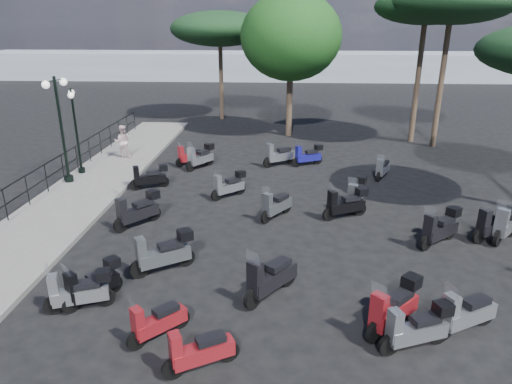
# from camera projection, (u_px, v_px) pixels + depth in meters

# --- Properties ---
(ground) EXTENTS (120.00, 120.00, 0.00)m
(ground) POSITION_uv_depth(u_px,v_px,m) (237.00, 263.00, 12.68)
(ground) COLOR black
(ground) RESTS_ON ground
(sidewalk) EXTENTS (3.00, 30.00, 0.15)m
(sidewalk) POSITION_uv_depth(u_px,v_px,m) (59.00, 213.00, 15.82)
(sidewalk) COLOR #5F5D5B
(sidewalk) RESTS_ON ground
(railing) EXTENTS (0.04, 26.04, 1.10)m
(railing) POSITION_uv_depth(u_px,v_px,m) (16.00, 192.00, 15.42)
(railing) COLOR black
(railing) RESTS_ON sidewalk
(lamp_post_1) EXTENTS (0.54, 1.21, 4.22)m
(lamp_post_1) POSITION_uv_depth(u_px,v_px,m) (61.00, 124.00, 17.87)
(lamp_post_1) COLOR black
(lamp_post_1) RESTS_ON sidewalk
(lamp_post_2) EXTENTS (0.57, 1.00, 3.61)m
(lamp_post_2) POSITION_uv_depth(u_px,v_px,m) (76.00, 126.00, 19.14)
(lamp_post_2) COLOR black
(lamp_post_2) RESTS_ON sidewalk
(pedestrian_far) EXTENTS (0.88, 0.75, 1.56)m
(pedestrian_far) POSITION_uv_depth(u_px,v_px,m) (123.00, 141.00, 21.84)
(pedestrian_far) COLOR beige
(pedestrian_far) RESTS_ON sidewalk
(scooter_1) EXTENTS (1.52, 0.77, 1.26)m
(scooter_1) POSITION_uv_depth(u_px,v_px,m) (79.00, 292.00, 10.43)
(scooter_1) COLOR black
(scooter_1) RESTS_ON ground
(scooter_2) EXTENTS (1.09, 1.32, 1.24)m
(scooter_2) POSITION_uv_depth(u_px,v_px,m) (93.00, 284.00, 10.74)
(scooter_2) COLOR black
(scooter_2) RESTS_ON ground
(scooter_3) EXTENTS (1.26, 1.47, 1.41)m
(scooter_3) POSITION_uv_depth(u_px,v_px,m) (138.00, 211.00, 14.80)
(scooter_3) COLOR black
(scooter_3) RESTS_ON ground
(scooter_4) EXTENTS (1.48, 0.83, 1.25)m
(scooter_4) POSITION_uv_depth(u_px,v_px,m) (150.00, 177.00, 18.19)
(scooter_4) COLOR black
(scooter_4) RESTS_ON ground
(scooter_5) EXTENTS (1.22, 1.09, 1.23)m
(scooter_5) POSITION_uv_depth(u_px,v_px,m) (190.00, 156.00, 21.24)
(scooter_5) COLOR black
(scooter_5) RESTS_ON ground
(scooter_7) EXTENTS (1.11, 1.12, 1.18)m
(scooter_7) POSITION_uv_depth(u_px,v_px,m) (157.00, 322.00, 9.48)
(scooter_7) COLOR black
(scooter_7) RESTS_ON ground
(scooter_8) EXTENTS (1.41, 0.87, 1.23)m
(scooter_8) POSITION_uv_depth(u_px,v_px,m) (199.00, 352.00, 8.60)
(scooter_8) COLOR black
(scooter_8) RESTS_ON ground
(scooter_9) EXTENTS (1.58, 1.13, 1.42)m
(scooter_9) POSITION_uv_depth(u_px,v_px,m) (163.00, 254.00, 12.04)
(scooter_9) COLOR black
(scooter_9) RESTS_ON ground
(scooter_10) EXTENTS (1.25, 1.15, 1.24)m
(scooter_10) POSITION_uv_depth(u_px,v_px,m) (229.00, 186.00, 17.28)
(scooter_10) COLOR black
(scooter_10) RESTS_ON ground
(scooter_11) EXTENTS (1.12, 1.49, 1.36)m
(scooter_11) POSITION_uv_depth(u_px,v_px,m) (200.00, 157.00, 20.76)
(scooter_11) COLOR black
(scooter_11) RESTS_ON ground
(scooter_13) EXTENTS (1.38, 1.38, 1.41)m
(scooter_13) POSITION_uv_depth(u_px,v_px,m) (394.00, 308.00, 9.74)
(scooter_13) COLOR black
(scooter_13) RESTS_ON ground
(scooter_14) EXTENTS (1.26, 1.55, 1.49)m
(scooter_14) POSITION_uv_depth(u_px,v_px,m) (270.00, 278.00, 10.90)
(scooter_14) COLOR black
(scooter_14) RESTS_ON ground
(scooter_15) EXTENTS (1.05, 1.38, 1.30)m
(scooter_15) POSITION_uv_depth(u_px,v_px,m) (276.00, 206.00, 15.42)
(scooter_15) COLOR black
(scooter_15) RESTS_ON ground
(scooter_16) EXTENTS (1.56, 0.91, 1.33)m
(scooter_16) POSITION_uv_depth(u_px,v_px,m) (346.00, 204.00, 15.41)
(scooter_16) COLOR black
(scooter_16) RESTS_ON ground
(scooter_17) EXTENTS (1.52, 1.12, 1.41)m
(scooter_17) POSITION_uv_depth(u_px,v_px,m) (279.00, 156.00, 21.12)
(scooter_17) COLOR black
(scooter_17) RESTS_ON ground
(scooter_19) EXTENTS (1.56, 0.80, 1.30)m
(scooter_19) POSITION_uv_depth(u_px,v_px,m) (416.00, 329.00, 9.15)
(scooter_19) COLOR black
(scooter_19) RESTS_ON ground
(scooter_20) EXTENTS (1.54, 0.95, 1.35)m
(scooter_20) POSITION_uv_depth(u_px,v_px,m) (466.00, 314.00, 9.65)
(scooter_20) COLOR black
(scooter_20) RESTS_ON ground
(scooter_21) EXTENTS (1.44, 1.26, 1.39)m
(scooter_21) POSITION_uv_depth(u_px,v_px,m) (440.00, 229.00, 13.54)
(scooter_21) COLOR black
(scooter_21) RESTS_ON ground
(scooter_22) EXTENTS (0.89, 1.55, 1.32)m
(scooter_22) POSITION_uv_depth(u_px,v_px,m) (356.00, 194.00, 16.32)
(scooter_22) COLOR black
(scooter_22) RESTS_ON ground
(scooter_23) EXTENTS (1.44, 0.89, 1.24)m
(scooter_23) POSITION_uv_depth(u_px,v_px,m) (308.00, 156.00, 21.16)
(scooter_23) COLOR black
(scooter_23) RESTS_ON ground
(scooter_27) EXTENTS (1.62, 0.92, 1.38)m
(scooter_27) POSITION_uv_depth(u_px,v_px,m) (497.00, 224.00, 13.82)
(scooter_27) COLOR black
(scooter_27) RESTS_ON ground
(scooter_28) EXTENTS (1.30, 1.47, 1.47)m
(scooter_28) POSITION_uv_depth(u_px,v_px,m) (506.00, 224.00, 13.86)
(scooter_28) COLOR black
(scooter_28) RESTS_ON ground
(scooter_29) EXTENTS (0.82, 1.39, 1.20)m
(scooter_29) POSITION_uv_depth(u_px,v_px,m) (382.00, 169.00, 19.44)
(scooter_29) COLOR black
(scooter_29) RESTS_ON ground
(broadleaf_tree) EXTENTS (5.61, 5.61, 7.93)m
(broadleaf_tree) POSITION_uv_depth(u_px,v_px,m) (291.00, 37.00, 25.07)
(broadleaf_tree) COLOR #38281E
(broadleaf_tree) RESTS_ON ground
(pine_0) EXTENTS (5.30, 5.30, 8.00)m
(pine_0) POSITION_uv_depth(u_px,v_px,m) (427.00, 7.00, 23.29)
(pine_0) COLOR #38281E
(pine_0) RESTS_ON ground
(pine_1) EXTENTS (6.09, 6.09, 8.29)m
(pine_1) POSITION_uv_depth(u_px,v_px,m) (452.00, 2.00, 22.12)
(pine_1) COLOR #38281E
(pine_1) RESTS_ON ground
(pine_2) EXTENTS (6.43, 6.43, 7.04)m
(pine_2) POSITION_uv_depth(u_px,v_px,m) (220.00, 29.00, 29.64)
(pine_2) COLOR #38281E
(pine_2) RESTS_ON ground
(distant_hills) EXTENTS (70.00, 8.00, 3.00)m
(distant_hills) POSITION_uv_depth(u_px,v_px,m) (274.00, 66.00, 54.27)
(distant_hills) COLOR gray
(distant_hills) RESTS_ON ground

